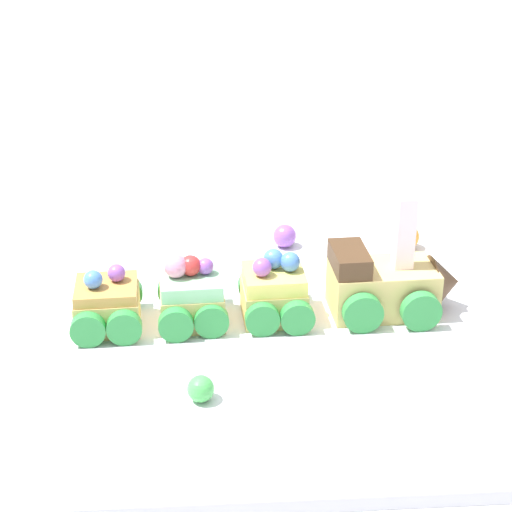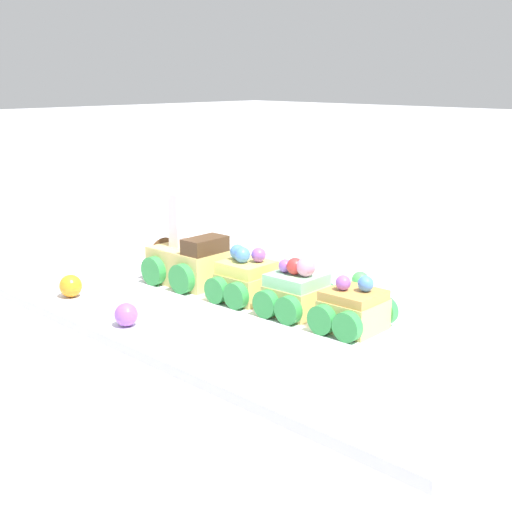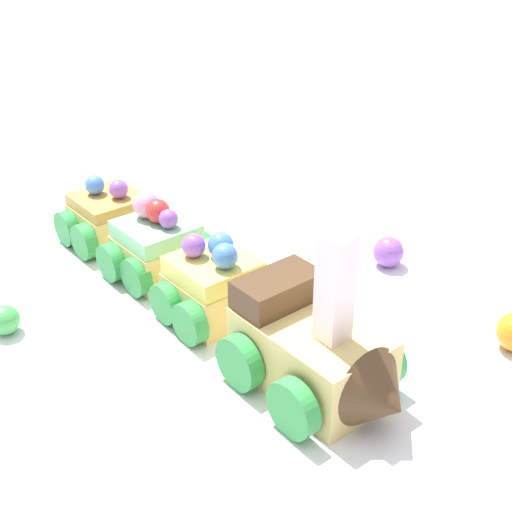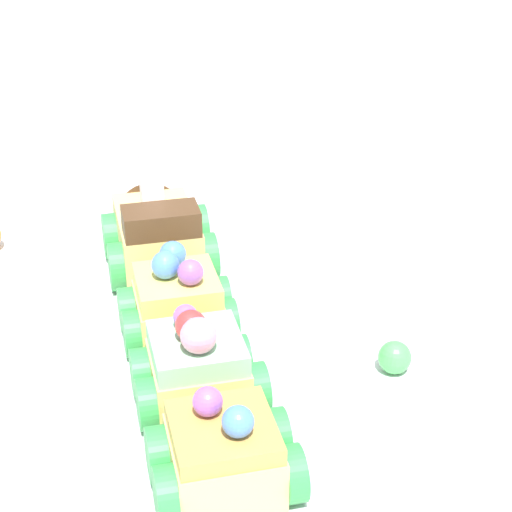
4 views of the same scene
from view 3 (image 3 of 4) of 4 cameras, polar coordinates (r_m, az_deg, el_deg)
ground_plane at (r=0.53m, az=-6.27°, el=-6.90°), size 10.00×10.00×0.00m
display_board at (r=0.53m, az=-6.30°, el=-6.37°), size 0.74×0.45×0.01m
cake_train_locomotive at (r=0.45m, az=5.19°, el=-7.87°), size 0.13×0.09×0.12m
cake_car_lemon at (r=0.52m, az=-3.31°, el=-2.49°), size 0.07×0.08×0.07m
cake_car_mint at (r=0.58m, az=-7.91°, el=0.72°), size 0.07×0.08×0.07m
cake_car_caramel at (r=0.64m, az=-11.60°, el=3.00°), size 0.07×0.08×0.06m
gumball_purple at (r=0.60m, az=10.54°, el=0.33°), size 0.03×0.03×0.03m
gumball_green at (r=0.54m, az=-19.47°, el=-4.84°), size 0.02×0.02×0.02m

